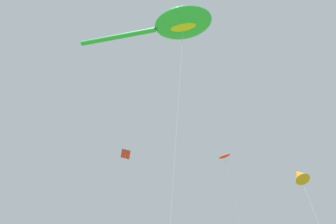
# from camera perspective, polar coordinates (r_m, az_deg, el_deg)

# --- Properties ---
(big_show_kite) EXTENTS (7.71, 7.35, 18.18)m
(big_show_kite) POSITION_cam_1_polar(r_m,az_deg,el_deg) (19.50, 2.23, 17.48)
(big_show_kite) COLOR green
(big_show_kite) RESTS_ON ground
(small_kite_bird_shape) EXTENTS (1.12, 3.29, 18.23)m
(small_kite_bird_shape) POSITION_cam_1_polar(r_m,az_deg,el_deg) (33.90, -8.82, -9.71)
(small_kite_bird_shape) COLOR red
(small_kite_bird_shape) RESTS_ON ground
(small_kite_streamer_purple) EXTENTS (3.21, 1.90, 12.92)m
(small_kite_streamer_purple) POSITION_cam_1_polar(r_m,az_deg,el_deg) (23.82, 11.53, -9.09)
(small_kite_streamer_purple) COLOR red
(small_kite_streamer_purple) RESTS_ON ground
(small_kite_delta_white) EXTENTS (2.37, 2.95, 12.28)m
(small_kite_delta_white) POSITION_cam_1_polar(r_m,az_deg,el_deg) (26.33, 25.25, -11.60)
(small_kite_delta_white) COLOR orange
(small_kite_delta_white) RESTS_ON ground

